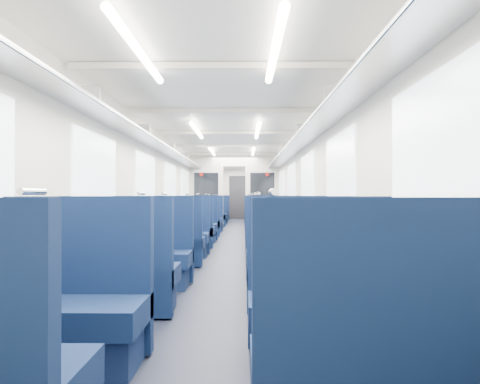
{
  "coord_description": "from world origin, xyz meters",
  "views": [
    {
      "loc": [
        0.3,
        -9.75,
        1.1
      ],
      "look_at": [
        0.19,
        1.87,
        1.19
      ],
      "focal_mm": 30.06,
      "sensor_mm": 36.0,
      "label": 1
    }
  ],
  "objects": [
    {
      "name": "windows",
      "position": [
        0.0,
        -0.46,
        1.42
      ],
      "size": [
        2.78,
        15.6,
        0.75
      ],
      "color": "white",
      "rests_on": "wall_left"
    },
    {
      "name": "dado_left",
      "position": [
        -1.39,
        0.0,
        0.35
      ],
      "size": [
        0.03,
        17.9,
        0.7
      ],
      "primitive_type": "cube",
      "color": "#111D39",
      "rests_on": "floor"
    },
    {
      "name": "seat_2",
      "position": [
        -0.83,
        -7.15,
        0.34
      ],
      "size": [
        1.0,
        0.55,
        1.12
      ],
      "color": "#0E1F45",
      "rests_on": "floor"
    },
    {
      "name": "seat_12",
      "position": [
        -0.83,
        -1.47,
        0.34
      ],
      "size": [
        1.0,
        0.55,
        1.12
      ],
      "color": "#0E1F45",
      "rests_on": "floor"
    },
    {
      "name": "seat_3",
      "position": [
        0.83,
        -7.03,
        0.34
      ],
      "size": [
        1.0,
        0.55,
        1.12
      ],
      "color": "#0E1F45",
      "rests_on": "floor"
    },
    {
      "name": "seat_6",
      "position": [
        -0.83,
        -4.91,
        0.34
      ],
      "size": [
        1.0,
        0.55,
        1.12
      ],
      "color": "#0E1F45",
      "rests_on": "floor"
    },
    {
      "name": "seat_25",
      "position": [
        0.83,
        6.44,
        0.34
      ],
      "size": [
        1.0,
        0.55,
        1.12
      ],
      "color": "#0E1F45",
      "rests_on": "floor"
    },
    {
      "name": "wall_right",
      "position": [
        1.4,
        0.0,
        1.18
      ],
      "size": [
        0.02,
        18.0,
        2.35
      ],
      "primitive_type": "cube",
      "color": "silver",
      "rests_on": "floor"
    },
    {
      "name": "wall_left",
      "position": [
        -1.4,
        0.0,
        1.18
      ],
      "size": [
        0.02,
        18.0,
        2.35
      ],
      "primitive_type": "cube",
      "color": "silver",
      "rests_on": "floor"
    },
    {
      "name": "seat_18",
      "position": [
        -0.83,
        2.15,
        0.34
      ],
      "size": [
        1.0,
        0.55,
        1.12
      ],
      "color": "#0E1F45",
      "rests_on": "floor"
    },
    {
      "name": "seat_8",
      "position": [
        -0.83,
        -3.56,
        0.34
      ],
      "size": [
        1.0,
        0.55,
        1.12
      ],
      "color": "#0E1F45",
      "rests_on": "floor"
    },
    {
      "name": "seat_23",
      "position": [
        0.83,
        5.17,
        0.34
      ],
      "size": [
        1.0,
        0.55,
        1.12
      ],
      "color": "#0E1F45",
      "rests_on": "floor"
    },
    {
      "name": "seat_17",
      "position": [
        0.83,
        0.84,
        0.34
      ],
      "size": [
        1.0,
        0.55,
        1.12
      ],
      "color": "#0E1F45",
      "rests_on": "floor"
    },
    {
      "name": "seat_5",
      "position": [
        0.83,
        -5.94,
        0.34
      ],
      "size": [
        1.0,
        0.55,
        1.12
      ],
      "color": "#0E1F45",
      "rests_on": "floor"
    },
    {
      "name": "dado_right",
      "position": [
        1.39,
        0.0,
        0.35
      ],
      "size": [
        0.03,
        17.9,
        0.7
      ],
      "primitive_type": "cube",
      "color": "#111D39",
      "rests_on": "floor"
    },
    {
      "name": "seat_14",
      "position": [
        -0.83,
        -0.3,
        0.34
      ],
      "size": [
        1.0,
        0.55,
        1.12
      ],
      "color": "#0E1F45",
      "rests_on": "floor"
    },
    {
      "name": "end_door",
      "position": [
        0.0,
        8.94,
        1.0
      ],
      "size": [
        0.75,
        0.06,
        2.0
      ],
      "primitive_type": "cube",
      "color": "black",
      "rests_on": "floor"
    },
    {
      "name": "seat_21",
      "position": [
        0.83,
        4.03,
        0.34
      ],
      "size": [
        1.0,
        0.55,
        1.12
      ],
      "color": "#0E1F45",
      "rests_on": "floor"
    },
    {
      "name": "seat_24",
      "position": [
        -0.83,
        6.33,
        0.34
      ],
      "size": [
        1.0,
        0.55,
        1.12
      ],
      "color": "#0E1F45",
      "rests_on": "floor"
    },
    {
      "name": "seat_22",
      "position": [
        -0.83,
        5.37,
        0.34
      ],
      "size": [
        1.0,
        0.55,
        1.12
      ],
      "color": "#0E1F45",
      "rests_on": "floor"
    },
    {
      "name": "seat_15",
      "position": [
        0.83,
        -0.18,
        0.34
      ],
      "size": [
        1.0,
        0.55,
        1.12
      ],
      "color": "#0E1F45",
      "rests_on": "floor"
    },
    {
      "name": "ceiling_fittings",
      "position": [
        0.0,
        -0.26,
        2.29
      ],
      "size": [
        2.7,
        16.06,
        0.11
      ],
      "color": "silver",
      "rests_on": "ceiling"
    },
    {
      "name": "luggage_rack_right",
      "position": [
        1.21,
        0.0,
        1.97
      ],
      "size": [
        0.36,
        17.4,
        0.18
      ],
      "color": "#B2B5BA",
      "rests_on": "wall_right"
    },
    {
      "name": "wall_far",
      "position": [
        0.0,
        9.0,
        1.18
      ],
      "size": [
        2.8,
        0.02,
        2.35
      ],
      "primitive_type": "cube",
      "color": "silver",
      "rests_on": "floor"
    },
    {
      "name": "ceiling",
      "position": [
        0.0,
        0.0,
        2.35
      ],
      "size": [
        2.8,
        18.0,
        0.01
      ],
      "primitive_type": "cube",
      "color": "white",
      "rests_on": "wall_left"
    },
    {
      "name": "seat_9",
      "position": [
        0.83,
        -3.58,
        0.34
      ],
      "size": [
        1.0,
        0.55,
        1.12
      ],
      "color": "#0E1F45",
      "rests_on": "floor"
    },
    {
      "name": "seat_26",
      "position": [
        -0.83,
        7.5,
        0.34
      ],
      "size": [
        1.0,
        0.55,
        1.12
      ],
      "color": "#0E1F45",
      "rests_on": "floor"
    },
    {
      "name": "bulkhead",
      "position": [
        -0.0,
        2.8,
        1.23
      ],
      "size": [
        2.8,
        0.1,
        2.35
      ],
      "color": "silver",
      "rests_on": "floor"
    },
    {
      "name": "seat_27",
      "position": [
        0.83,
        7.55,
        0.34
      ],
      "size": [
        1.0,
        0.55,
        1.12
      ],
      "color": "#0E1F45",
      "rests_on": "floor"
    },
    {
      "name": "seat_20",
      "position": [
        -0.83,
        4.17,
        0.34
      ],
      "size": [
        1.0,
        0.55,
        1.12
      ],
      "color": "#0E1F45",
      "rests_on": "floor"
    },
    {
      "name": "seat_16",
      "position": [
        -0.83,
        0.92,
        0.34
      ],
      "size": [
        1.0,
        0.55,
        1.12
      ],
      "color": "#0E1F45",
      "rests_on": "floor"
    },
    {
      "name": "seat_4",
      "position": [
        -0.83,
        -6.06,
        0.34
      ],
      "size": [
        1.0,
        0.55,
        1.12
      ],
      "color": "#0E1F45",
      "rests_on": "floor"
    },
    {
      "name": "luggage_rack_left",
      "position": [
        -1.21,
        0.0,
        1.97
      ],
      "size": [
        0.36,
        17.4,
        0.18
      ],
      "color": "#B2B5BA",
      "rests_on": "wall_left"
    },
    {
      "name": "seat_7",
      "position": [
        0.83,
        -4.83,
        0.34
      ],
      "size": [
        1.0,
        0.55,
        1.12
      ],
      "color": "#0E1F45",
      "rests_on": "floor"
    },
    {
      "name": "seat_19",
      "position": [
        0.83,
        1.99,
        0.34
      ],
      "size": [
        1.0,
        0.55,
        1.12
      ],
      "color": "#0E1F45",
      "rests_on": "floor"
    },
    {
      "name": "seat_10",
      "position": [
        -0.83,
        -2.53,
        0.34
      ],
      "size": [
        1.0,
        0.55,
        1.12
      ],
      "color": "#0E1F45",
      "rests_on": "floor"
    },
    {
      "name": "seat_13",
      "position": [
        0.83,
        -1.37,
        0.34
      ],
      "size": [
        1.0,
        0.55,
        1.12
      ],
      "color": "#0E1F45",
      "rests_on": "floor"
    },
    {
      "name": "seat_11",
      "position": [
        0.83,
        -2.43,
        0.34
      ],
      "size": [
        1.0,
        0.55,
        1.12
      ],
      "color": "#0E1F45",
      "rests_on": "floor"
    },
    {
      "name": "floor",
      "position": [
        0.0,
        0.0,
        0.0
      ],
      "size": [
        2.8,
        18.0,
        0.01
      ],
      "primitive_type": "cube",
      "color": "black",
      "rests_on": "ground"
    }
  ]
}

